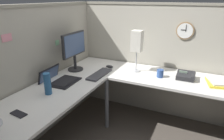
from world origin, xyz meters
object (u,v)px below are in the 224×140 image
thermos_flask (48,84)px  desk_lamp_paper (137,42)px  computer_mouse (110,66)px  office_phone (186,76)px  cell_phone (19,114)px  laptop (58,79)px  wall_clock (185,31)px  coffee_mug (160,73)px  monitor (74,48)px  keyboard (99,74)px  book_stack (218,82)px

thermos_flask → desk_lamp_paper: size_ratio=0.42×
computer_mouse → office_phone: size_ratio=0.51×
cell_phone → desk_lamp_paper: (1.40, -0.55, 0.38)m
cell_phone → office_phone: bearing=-34.3°
laptop → wall_clock: 1.67m
cell_phone → desk_lamp_paper: size_ratio=0.27×
coffee_mug → monitor: bearing=101.7°
thermos_flask → office_phone: size_ratio=1.07×
monitor → laptop: 0.48m
desk_lamp_paper → coffee_mug: bearing=-102.8°
office_phone → desk_lamp_paper: 0.72m
cell_phone → coffee_mug: 1.59m
thermos_flask → cell_phone: bearing=-175.2°
keyboard → cell_phone: (-1.07, 0.19, -0.01)m
thermos_flask → office_phone: thermos_flask is taller
keyboard → coffee_mug: size_ratio=4.48×
computer_mouse → coffee_mug: size_ratio=1.08×
cell_phone → wall_clock: bearing=-25.9°
wall_clock → keyboard: bearing=126.4°
cell_phone → computer_mouse: bearing=-1.5°
coffee_mug → cell_phone: bearing=146.2°
book_stack → thermos_flask: bearing=122.5°
thermos_flask → book_stack: bearing=-57.5°
keyboard → computer_mouse: size_ratio=4.13×
laptop → monitor: bearing=4.9°
desk_lamp_paper → wall_clock: wall_clock is taller
laptop → keyboard: size_ratio=0.91×
keyboard → wall_clock: (0.65, -0.89, 0.51)m
keyboard → wall_clock: size_ratio=1.95×
monitor → wall_clock: wall_clock is taller
laptop → book_stack: 1.81m
book_stack → wall_clock: 0.74m
monitor → book_stack: (0.29, -1.71, -0.27)m
keyboard → wall_clock: 1.21m
laptop → book_stack: (0.69, -1.67, -0.00)m
cell_phone → desk_lamp_paper: bearing=-15.5°
monitor → laptop: bearing=-175.1°
keyboard → wall_clock: wall_clock is taller
laptop → thermos_flask: (-0.30, -0.12, 0.09)m
keyboard → desk_lamp_paper: bearing=-47.1°
keyboard → office_phone: size_ratio=2.10×
cell_phone → book_stack: book_stack is taller
monitor → keyboard: size_ratio=1.16×
keyboard → computer_mouse: bearing=2.2°
office_phone → thermos_flask: bearing=129.2°
desk_lamp_paper → wall_clock: (0.32, -0.52, 0.13)m
keyboard → thermos_flask: thermos_flask is taller
laptop → wall_clock: (1.02, -1.23, 0.49)m
computer_mouse → keyboard: bearing=-178.6°
keyboard → desk_lamp_paper: (0.33, -0.36, 0.37)m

